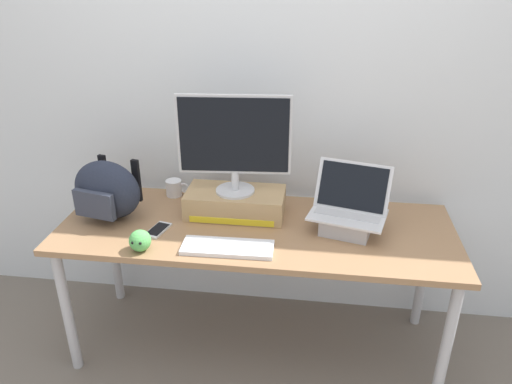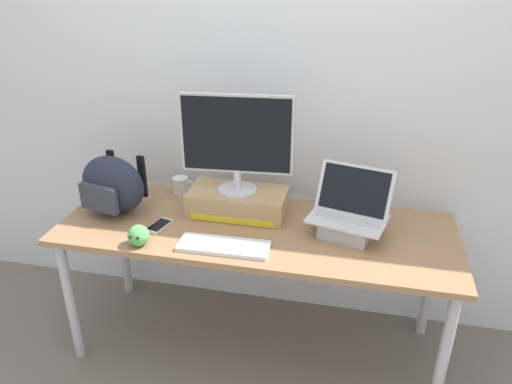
# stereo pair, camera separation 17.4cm
# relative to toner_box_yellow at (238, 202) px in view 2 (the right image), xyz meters

# --- Properties ---
(ground_plane) EXTENTS (20.00, 20.00, 0.00)m
(ground_plane) POSITION_rel_toner_box_yellow_xyz_m (0.12, -0.11, -0.78)
(ground_plane) COLOR #70665B
(back_wall) EXTENTS (7.00, 0.10, 2.60)m
(back_wall) POSITION_rel_toner_box_yellow_xyz_m (0.12, 0.33, 0.52)
(back_wall) COLOR silver
(back_wall) RESTS_ON ground
(desk) EXTENTS (1.87, 0.69, 0.72)m
(desk) POSITION_rel_toner_box_yellow_xyz_m (0.12, -0.11, -0.13)
(desk) COLOR #99704C
(desk) RESTS_ON ground
(toner_box_yellow) EXTENTS (0.48, 0.25, 0.12)m
(toner_box_yellow) POSITION_rel_toner_box_yellow_xyz_m (0.00, 0.00, 0.00)
(toner_box_yellow) COLOR tan
(toner_box_yellow) RESTS_ON desk
(desktop_monitor) EXTENTS (0.53, 0.19, 0.48)m
(desktop_monitor) POSITION_rel_toner_box_yellow_xyz_m (0.00, -0.00, 0.32)
(desktop_monitor) COLOR silver
(desktop_monitor) RESTS_ON toner_box_yellow
(open_laptop) EXTENTS (0.39, 0.31, 0.31)m
(open_laptop) POSITION_rel_toner_box_yellow_xyz_m (0.54, -0.09, 0.01)
(open_laptop) COLOR #ADADB2
(open_laptop) RESTS_ON desk
(external_keyboard) EXTENTS (0.41, 0.15, 0.02)m
(external_keyboard) POSITION_rel_toner_box_yellow_xyz_m (0.02, -0.33, -0.05)
(external_keyboard) COLOR white
(external_keyboard) RESTS_ON desk
(messenger_backpack) EXTENTS (0.38, 0.29, 0.29)m
(messenger_backpack) POSITION_rel_toner_box_yellow_xyz_m (-0.61, -0.11, 0.08)
(messenger_backpack) COLOR #232838
(messenger_backpack) RESTS_ON desk
(coffee_mug) EXTENTS (0.13, 0.08, 0.09)m
(coffee_mug) POSITION_rel_toner_box_yellow_xyz_m (-0.36, 0.16, -0.02)
(coffee_mug) COLOR silver
(coffee_mug) RESTS_ON desk
(cell_phone) EXTENTS (0.10, 0.16, 0.01)m
(cell_phone) POSITION_rel_toner_box_yellow_xyz_m (-0.33, -0.22, -0.06)
(cell_phone) COLOR silver
(cell_phone) RESTS_ON desk
(plush_toy) EXTENTS (0.10, 0.10, 0.10)m
(plush_toy) POSITION_rel_toner_box_yellow_xyz_m (-0.35, -0.39, -0.01)
(plush_toy) COLOR #56B256
(plush_toy) RESTS_ON desk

